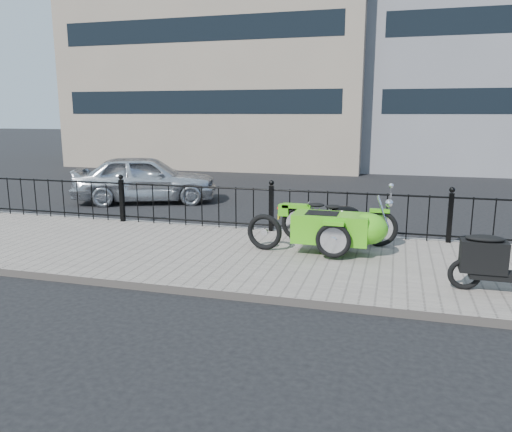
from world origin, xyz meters
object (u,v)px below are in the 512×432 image
(motorcycle_sidecar, at_px, (342,226))
(scooter, at_px, (504,262))
(sedan_car, at_px, (146,179))
(spare_tire, at_px, (264,232))

(motorcycle_sidecar, xyz_separation_m, scooter, (2.36, -1.43, -0.04))
(motorcycle_sidecar, bearing_deg, sedan_car, 144.94)
(motorcycle_sidecar, bearing_deg, spare_tire, -171.95)
(spare_tire, distance_m, sedan_car, 6.52)
(motorcycle_sidecar, bearing_deg, scooter, -31.17)
(scooter, relative_size, spare_tire, 2.53)
(motorcycle_sidecar, relative_size, sedan_car, 0.56)
(motorcycle_sidecar, xyz_separation_m, spare_tire, (-1.35, -0.19, -0.14))
(motorcycle_sidecar, height_order, sedan_car, sedan_car)
(motorcycle_sidecar, height_order, scooter, scooter)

